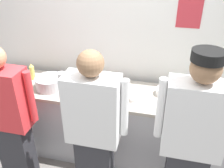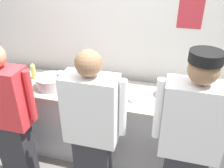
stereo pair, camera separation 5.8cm
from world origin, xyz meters
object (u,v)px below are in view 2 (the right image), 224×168
chef_far_right (189,143)px  chef_center (92,131)px  chef_near_left (9,117)px  ramekin_yellow_sauce (23,75)px  sheet_tray (96,89)px  plate_stack_rear (165,92)px  squeeze_bottle_primary (86,72)px  mixing_bowl_steel (50,82)px  plate_stack_front (214,104)px  squeeze_bottle_secondary (198,101)px  ramekin_orange_sauce (189,99)px  ramekin_green_sauce (133,99)px  squeeze_bottle_spare (33,71)px  deli_cup (71,78)px  chefs_knife (65,81)px

chef_far_right → chef_center: bearing=-178.7°
chef_near_left → ramekin_yellow_sauce: size_ratio=17.80×
chef_center → sheet_tray: chef_center is taller
plate_stack_rear → squeeze_bottle_primary: bearing=173.1°
chef_near_left → chef_center: chef_center is taller
sheet_tray → mixing_bowl_steel: bearing=-172.0°
sheet_tray → plate_stack_front: bearing=-2.0°
squeeze_bottle_secondary → mixing_bowl_steel: bearing=178.8°
chef_near_left → ramekin_orange_sauce: bearing=20.7°
squeeze_bottle_secondary → ramekin_green_sauce: squeeze_bottle_secondary is taller
chef_far_right → squeeze_bottle_spare: 2.00m
chef_center → plate_stack_front: (1.10, 0.63, 0.08)m
plate_stack_rear → deli_cup: bearing=178.3°
ramekin_orange_sauce → ramekin_green_sauce: ramekin_orange_sauce is taller
sheet_tray → chef_near_left: bearing=-138.1°
mixing_bowl_steel → ramekin_orange_sauce: size_ratio=3.45×
ramekin_green_sauce → squeeze_bottle_primary: bearing=153.2°
chef_near_left → squeeze_bottle_primary: bearing=58.1°
ramekin_orange_sauce → chefs_knife: (-1.46, 0.07, -0.02)m
plate_stack_front → sheet_tray: (-1.28, 0.04, -0.04)m
plate_stack_rear → squeeze_bottle_secondary: (0.33, -0.19, 0.06)m
chef_near_left → ramekin_yellow_sauce: 0.76m
chef_center → squeeze_bottle_secondary: bearing=31.3°
ramekin_yellow_sauce → deli_cup: size_ratio=0.98×
squeeze_bottle_secondary → plate_stack_front: bearing=20.7°
squeeze_bottle_primary → deli_cup: squeeze_bottle_primary is taller
chef_center → mixing_bowl_steel: chef_center is taller
chef_center → squeeze_bottle_spare: (-1.02, 0.74, 0.13)m
mixing_bowl_steel → deli_cup: (0.17, 0.19, -0.02)m
plate_stack_front → ramekin_green_sauce: 0.82m
squeeze_bottle_primary → ramekin_green_sauce: size_ratio=2.54×
ramekin_orange_sauce → deli_cup: bearing=176.0°
plate_stack_rear → deli_cup: (-1.14, 0.03, 0.01)m
squeeze_bottle_primary → ramekin_orange_sauce: (1.22, -0.18, -0.08)m
mixing_bowl_steel → squeeze_bottle_primary: bearing=38.8°
chef_center → ramekin_orange_sauce: 1.10m
ramekin_green_sauce → sheet_tray: bearing=164.2°
chef_far_right → squeeze_bottle_primary: size_ratio=8.18×
chef_near_left → ramekin_green_sauce: size_ratio=19.32×
squeeze_bottle_spare → plate_stack_front: bearing=-3.1°
squeeze_bottle_secondary → chefs_knife: squeeze_bottle_secondary is taller
chef_center → sheet_tray: bearing=104.9°
sheet_tray → squeeze_bottle_secondary: squeeze_bottle_secondary is taller
squeeze_bottle_primary → plate_stack_front: bearing=-9.4°
chef_far_right → ramekin_orange_sauce: chef_far_right is taller
chef_far_right → squeeze_bottle_primary: (-1.22, 0.85, 0.09)m
squeeze_bottle_secondary → ramekin_yellow_sauce: size_ratio=2.23×
chef_near_left → squeeze_bottle_spare: chef_near_left is taller
plate_stack_front → sheet_tray: 1.28m
chef_center → squeeze_bottle_primary: bearing=113.1°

